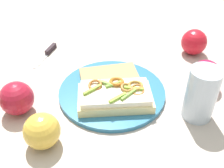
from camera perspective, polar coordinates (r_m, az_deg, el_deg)
name	(u,v)px	position (r m, az deg, el deg)	size (l,w,h in m)	color
ground_plane	(112,94)	(0.71, 0.00, -2.01)	(2.00, 2.00, 0.00)	#BCACA0
plate	(112,92)	(0.70, 0.00, -1.65)	(0.27, 0.27, 0.01)	teal
sandwich	(114,96)	(0.65, 0.39, -2.43)	(0.12, 0.19, 0.05)	beige
bread_slice_side	(111,77)	(0.73, -0.25, 1.50)	(0.15, 0.09, 0.02)	tan
apple_0	(205,74)	(0.75, 18.93, 1.89)	(0.08, 0.08, 0.08)	#A9113A
apple_2	(42,131)	(0.58, -14.43, -9.47)	(0.08, 0.08, 0.08)	gold
apple_3	(17,98)	(0.67, -19.28, -2.82)	(0.08, 0.08, 0.08)	#AB1A30
apple_4	(194,42)	(0.88, 16.76, 8.40)	(0.08, 0.08, 0.08)	red
drinking_glass	(201,94)	(0.64, 18.10, -2.03)	(0.07, 0.07, 0.13)	silver
knife	(48,52)	(0.88, -13.14, 6.56)	(0.12, 0.07, 0.01)	silver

